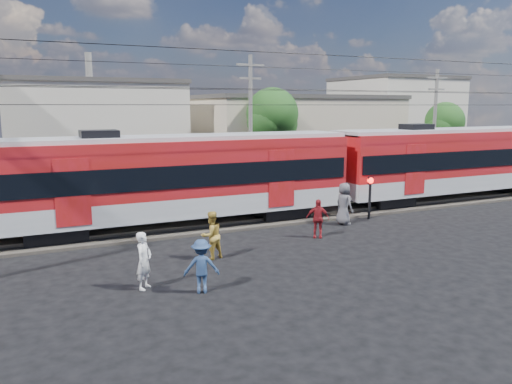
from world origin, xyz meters
TOP-DOWN VIEW (x-y plane):
  - ground at (0.00, 0.00)m, footprint 120.00×120.00m
  - track_bed at (0.00, 8.00)m, footprint 70.00×3.40m
  - rail_near at (0.00, 7.25)m, footprint 70.00×0.12m
  - rail_far at (0.00, 8.75)m, footprint 70.00×0.12m
  - commuter_train at (-0.53, 8.00)m, footprint 50.30×3.08m
  - building_midwest at (-2.00, 27.00)m, footprint 12.24×12.24m
  - building_mideast at (14.00, 24.00)m, footprint 16.32×10.20m
  - building_east at (28.00, 28.00)m, footprint 10.20×10.20m
  - utility_pole_mid at (6.00, 15.00)m, footprint 1.80×0.24m
  - utility_pole_east at (20.00, 14.00)m, footprint 1.80×0.24m
  - tree_near at (9.19, 18.09)m, footprint 3.82×3.64m
  - tree_far at (24.19, 17.09)m, footprint 3.36×3.12m
  - pedestrian_a at (-3.73, 1.11)m, footprint 0.74×0.76m
  - pedestrian_b at (-0.88, 3.08)m, footprint 1.01×0.88m
  - pedestrian_c at (-2.26, 0.09)m, footprint 1.18×0.89m
  - pedestrian_d at (4.15, 4.01)m, footprint 1.02×0.84m
  - pedestrian_e at (6.49, 5.50)m, footprint 0.78×1.05m
  - car_silver at (20.64, 13.13)m, footprint 4.44×1.93m
  - car_white at (24.01, 12.60)m, footprint 4.48×1.94m
  - crossing_signal at (8.31, 5.97)m, footprint 0.30×0.30m

SIDE VIEW (x-z plane):
  - ground at x=0.00m, z-range 0.00..0.00m
  - track_bed at x=0.00m, z-range 0.00..0.12m
  - rail_near at x=0.00m, z-range 0.12..0.24m
  - rail_far at x=0.00m, z-range 0.12..0.24m
  - car_white at x=24.01m, z-range 0.00..1.43m
  - car_silver at x=20.64m, z-range 0.00..1.49m
  - pedestrian_c at x=-2.26m, z-range 0.00..1.62m
  - pedestrian_d at x=4.15m, z-range 0.00..1.63m
  - pedestrian_b at x=-0.88m, z-range 0.00..1.75m
  - pedestrian_a at x=-3.73m, z-range 0.00..1.76m
  - pedestrian_e at x=6.49m, z-range 0.00..1.96m
  - crossing_signal at x=8.31m, z-range 0.40..2.48m
  - commuter_train at x=-0.53m, z-range 0.31..4.49m
  - building_mideast at x=14.00m, z-range 0.01..6.31m
  - building_midwest at x=-2.00m, z-range 0.01..7.31m
  - tree_far at x=24.19m, z-range 1.11..6.87m
  - building_east at x=28.00m, z-range 0.01..8.31m
  - utility_pole_east at x=20.00m, z-range 0.28..8.28m
  - utility_pole_mid at x=6.00m, z-range 0.28..8.78m
  - tree_near at x=9.19m, z-range 1.30..8.02m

